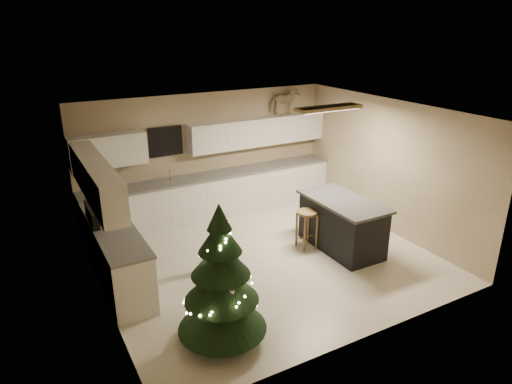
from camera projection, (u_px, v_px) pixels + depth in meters
The scene contains 8 objects.
ground_plane at pixel (266, 259), 8.09m from camera, with size 5.50×5.50×0.00m, color beige.
room_shell at pixel (267, 164), 7.49m from camera, with size 5.52×5.02×2.61m.
cabinetry at pixel (182, 198), 8.76m from camera, with size 5.50×3.20×2.00m.
island at pixel (342, 224), 8.32m from camera, with size 0.90×1.70×0.95m.
bar_stool at pixel (307, 220), 8.32m from camera, with size 0.38×0.38×0.72m.
christmas_tree at pixel (221, 286), 5.78m from camera, with size 1.21×1.17×1.94m.
toddler at pixel (216, 246), 7.64m from camera, with size 0.30×0.20×0.83m, color black.
rocking_horse at pixel (285, 101), 10.01m from camera, with size 0.67×0.32×0.58m.
Camera 1 is at (-3.62, -6.18, 3.95)m, focal length 32.00 mm.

